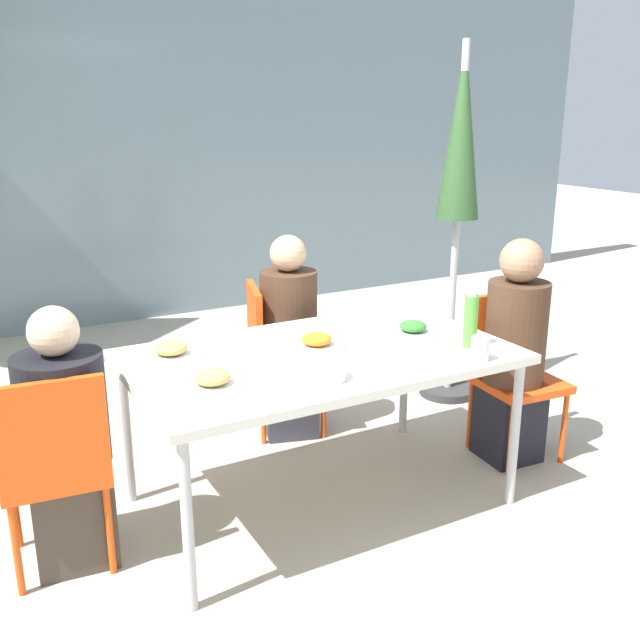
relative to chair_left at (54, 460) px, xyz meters
The scene contains 17 objects.
ground_plane 1.25m from the chair_left, ahead, with size 24.00×24.00×0.00m, color #B2A893.
building_facade 3.80m from the chair_left, 71.75° to the left, with size 10.00×0.20×3.00m.
dining_table 1.16m from the chair_left, ahead, with size 1.68×0.99×0.75m.
chair_left is the anchor object (origin of this frame).
person_left 0.10m from the chair_left, 52.76° to the left, with size 0.34×0.34×1.08m.
chair_right 2.29m from the chair_left, ahead, with size 0.43×0.43×0.85m.
person_right 2.24m from the chair_left, ahead, with size 0.31×0.31×1.17m.
chair_far 1.52m from the chair_left, 31.41° to the left, with size 0.49×0.49×0.85m.
person_far 1.54m from the chair_left, 27.94° to the left, with size 0.35×0.35×1.14m.
closed_umbrella 2.79m from the chair_left, 16.32° to the left, with size 0.36×0.36×2.16m.
plate_0 1.69m from the chair_left, ahead, with size 0.24×0.24×0.07m.
plate_1 0.65m from the chair_left, 22.59° to the left, with size 0.27×0.27×0.07m.
plate_2 1.20m from the chair_left, ahead, with size 0.25×0.25×0.07m.
plate_3 0.67m from the chair_left, 17.87° to the right, with size 0.26×0.26×0.07m.
bottle 1.84m from the chair_left, ahead, with size 0.06×0.06×0.26m.
drinking_cup 1.78m from the chair_left, 14.71° to the right, with size 0.08×0.08×0.10m.
salad_bowl 1.09m from the chair_left, 17.43° to the right, with size 0.19×0.19×0.06m.
Camera 1 is at (-1.43, -2.62, 1.79)m, focal length 40.00 mm.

